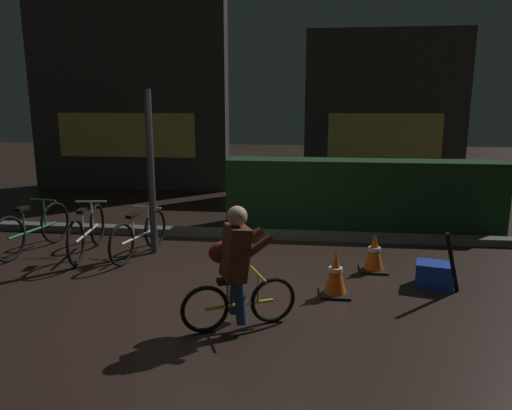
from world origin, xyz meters
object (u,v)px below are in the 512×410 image
(parked_bike_left_mid, at_px, (87,232))
(blue_crate, at_px, (435,275))
(parked_bike_center_left, at_px, (139,235))
(traffic_cone_near, at_px, (335,274))
(parked_bike_leftmost, at_px, (33,229))
(traffic_cone_far, at_px, (374,253))
(cyclist, at_px, (236,267))
(street_post, at_px, (151,174))
(closed_umbrella, at_px, (452,263))

(parked_bike_left_mid, height_order, blue_crate, parked_bike_left_mid)
(parked_bike_center_left, distance_m, traffic_cone_near, 3.00)
(parked_bike_left_mid, bearing_deg, parked_bike_center_left, -96.37)
(parked_bike_leftmost, height_order, traffic_cone_far, parked_bike_leftmost)
(blue_crate, height_order, cyclist, cyclist)
(parked_bike_left_mid, bearing_deg, traffic_cone_near, -115.51)
(traffic_cone_near, bearing_deg, blue_crate, 18.21)
(street_post, distance_m, traffic_cone_far, 3.33)
(cyclist, bearing_deg, blue_crate, 5.75)
(parked_bike_center_left, bearing_deg, parked_bike_leftmost, 100.94)
(traffic_cone_far, height_order, blue_crate, traffic_cone_far)
(parked_bike_leftmost, distance_m, traffic_cone_near, 4.59)
(traffic_cone_near, bearing_deg, traffic_cone_far, 58.45)
(blue_crate, bearing_deg, traffic_cone_near, -161.79)
(traffic_cone_near, distance_m, blue_crate, 1.28)
(traffic_cone_near, distance_m, cyclist, 1.43)
(parked_bike_leftmost, height_order, closed_umbrella, closed_umbrella)
(parked_bike_left_mid, distance_m, blue_crate, 4.84)
(traffic_cone_near, height_order, closed_umbrella, closed_umbrella)
(cyclist, relative_size, closed_umbrella, 1.47)
(parked_bike_left_mid, height_order, closed_umbrella, closed_umbrella)
(parked_bike_left_mid, distance_m, cyclist, 3.28)
(street_post, relative_size, traffic_cone_far, 4.59)
(street_post, relative_size, parked_bike_left_mid, 1.46)
(parked_bike_leftmost, distance_m, cyclist, 4.02)
(traffic_cone_near, relative_size, closed_umbrella, 0.63)
(street_post, xyz_separation_m, cyclist, (1.61, -2.24, -0.57))
(parked_bike_leftmost, xyz_separation_m, parked_bike_center_left, (1.66, -0.02, -0.03))
(blue_crate, xyz_separation_m, closed_umbrella, (0.12, -0.25, 0.25))
(closed_umbrella, bearing_deg, parked_bike_leftmost, -56.97)
(parked_bike_leftmost, distance_m, parked_bike_center_left, 1.66)
(traffic_cone_near, height_order, cyclist, cyclist)
(blue_crate, bearing_deg, traffic_cone_far, 143.72)
(street_post, height_order, traffic_cone_far, street_post)
(parked_bike_leftmost, xyz_separation_m, traffic_cone_far, (4.99, -0.25, -0.09))
(cyclist, distance_m, closed_umbrella, 2.60)
(cyclist, bearing_deg, parked_bike_left_mid, 116.14)
(traffic_cone_far, bearing_deg, parked_bike_leftmost, 177.12)
(traffic_cone_near, bearing_deg, parked_bike_center_left, 158.00)
(parked_bike_leftmost, distance_m, parked_bike_left_mid, 0.88)
(cyclist, bearing_deg, parked_bike_center_left, 105.30)
(parked_bike_left_mid, bearing_deg, blue_crate, -106.70)
(parked_bike_left_mid, bearing_deg, street_post, -86.19)
(cyclist, bearing_deg, closed_umbrella, -0.35)
(parked_bike_leftmost, xyz_separation_m, traffic_cone_near, (4.44, -1.14, -0.08))
(street_post, height_order, parked_bike_leftmost, street_post)
(traffic_cone_far, bearing_deg, parked_bike_center_left, 176.00)
(parked_bike_leftmost, xyz_separation_m, cyclist, (3.43, -2.08, 0.29))
(parked_bike_leftmost, relative_size, traffic_cone_far, 3.11)
(parked_bike_leftmost, bearing_deg, blue_crate, -88.21)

